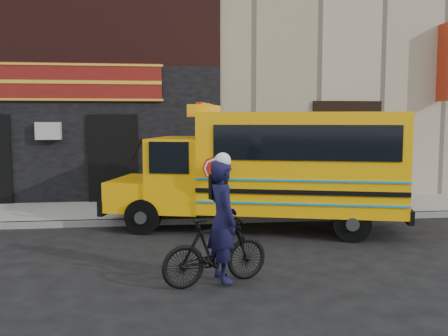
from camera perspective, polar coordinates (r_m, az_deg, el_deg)
name	(u,v)px	position (r m, az deg, el deg)	size (l,w,h in m)	color
ground	(253,249)	(10.12, 3.30, -9.25)	(120.00, 120.00, 0.00)	black
curb	(234,220)	(12.60, 1.13, -5.91)	(40.00, 0.20, 0.15)	gray
sidewalk	(226,209)	(14.05, 0.23, -4.69)	(40.00, 3.00, 0.15)	gray
building	(204,29)	(20.44, -2.31, 15.59)	(20.00, 10.70, 12.00)	tan
school_bus	(271,166)	(11.70, 5.42, 0.28)	(7.22, 3.95, 2.92)	black
sign_pole	(402,158)	(14.47, 19.65, 1.08)	(0.08, 0.24, 2.75)	#3C433F
bicycle	(216,251)	(7.93, -0.95, -9.45)	(0.50, 1.78, 1.07)	black
cyclist	(223,223)	(7.89, -0.15, -6.36)	(0.70, 0.46, 1.92)	black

